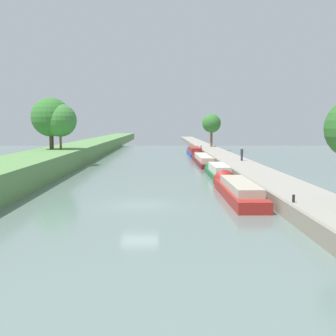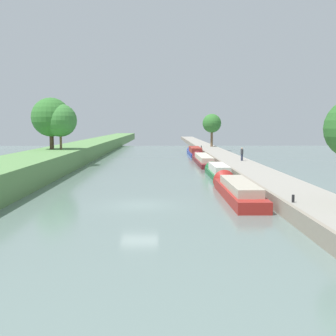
{
  "view_description": "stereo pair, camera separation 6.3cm",
  "coord_description": "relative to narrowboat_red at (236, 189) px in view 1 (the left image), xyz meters",
  "views": [
    {
      "loc": [
        1.48,
        -27.92,
        5.41
      ],
      "look_at": [
        2.13,
        14.63,
        1.0
      ],
      "focal_mm": 44.78,
      "sensor_mm": 36.0,
      "label": 1
    },
    {
      "loc": [
        1.55,
        -27.92,
        5.41
      ],
      "look_at": [
        2.13,
        14.63,
        1.0
      ],
      "focal_mm": 44.78,
      "sensor_mm": 36.0,
      "label": 2
    }
  ],
  "objects": [
    {
      "name": "narrowboat_blue",
      "position": [
        0.23,
        43.82,
        0.02
      ],
      "size": [
        2.14,
        13.26,
        2.2
      ],
      "color": "#283D93",
      "rests_on": "ground_plane"
    },
    {
      "name": "tree_leftbank_upstream",
      "position": [
        -19.98,
        23.69,
        5.81
      ],
      "size": [
        5.04,
        5.04,
        6.69
      ],
      "color": "#4C3828",
      "rests_on": "left_grassy_bank"
    },
    {
      "name": "tree_leftbank_downstream",
      "position": [
        -18.71,
        23.3,
        5.41
      ],
      "size": [
        4.25,
        4.25,
        5.89
      ],
      "color": "brown",
      "rests_on": "left_grassy_bank"
    },
    {
      "name": "tree_rightbank_midnear",
      "position": [
        4.57,
        54.58,
        5.09
      ],
      "size": [
        3.81,
        3.81,
        6.67
      ],
      "color": "brown",
      "rests_on": "right_towpath"
    },
    {
      "name": "narrowboat_maroon",
      "position": [
        0.15,
        27.71,
        -0.05
      ],
      "size": [
        1.96,
        16.91,
        1.89
      ],
      "color": "maroon",
      "rests_on": "ground_plane"
    },
    {
      "name": "mooring_bollard_near",
      "position": [
        2.01,
        -7.32,
        0.6
      ],
      "size": [
        0.16,
        0.16,
        0.45
      ],
      "color": "black",
      "rests_on": "right_towpath"
    },
    {
      "name": "ground_plane",
      "position": [
        -7.12,
        -3.19,
        -0.56
      ],
      "size": [
        160.0,
        160.0,
        0.0
      ],
      "primitive_type": "plane",
      "color": "slate"
    },
    {
      "name": "right_towpath",
      "position": [
        3.71,
        -3.19,
        -0.09
      ],
      "size": [
        4.01,
        260.0,
        0.93
      ],
      "color": "gray",
      "rests_on": "ground_plane"
    },
    {
      "name": "person_walking",
      "position": [
        4.36,
        20.76,
        1.24
      ],
      "size": [
        0.34,
        0.34,
        1.66
      ],
      "color": "#282D42",
      "rests_on": "right_towpath"
    },
    {
      "name": "narrowboat_green",
      "position": [
        0.25,
        12.44,
        -0.02
      ],
      "size": [
        1.81,
        10.11,
        1.94
      ],
      "color": "#1E6033",
      "rests_on": "ground_plane"
    },
    {
      "name": "mooring_bollard_far",
      "position": [
        2.01,
        49.84,
        0.6
      ],
      "size": [
        0.16,
        0.16,
        0.45
      ],
      "color": "black",
      "rests_on": "right_towpath"
    },
    {
      "name": "narrowboat_red",
      "position": [
        0.0,
        0.0,
        0.0
      ],
      "size": [
        2.1,
        12.71,
        1.99
      ],
      "color": "maroon",
      "rests_on": "ground_plane"
    },
    {
      "name": "stone_quay",
      "position": [
        1.58,
        -3.19,
        -0.07
      ],
      "size": [
        0.25,
        260.0,
        0.98
      ],
      "color": "gray",
      "rests_on": "ground_plane"
    }
  ]
}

